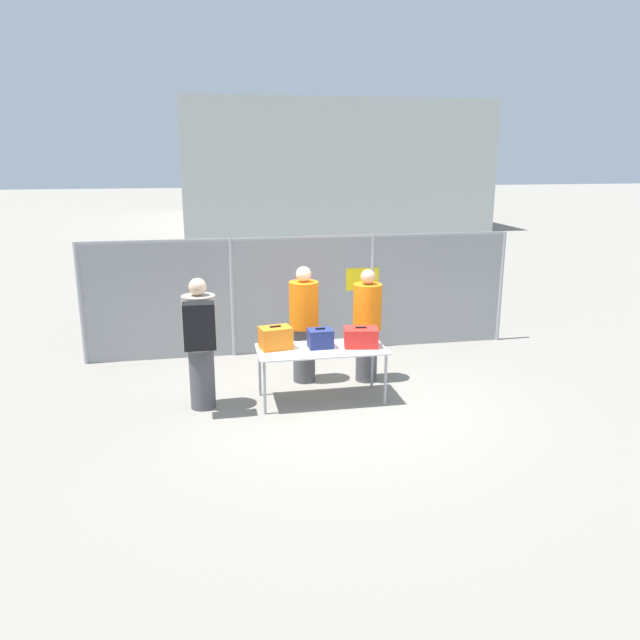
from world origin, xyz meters
The scene contains 11 objects.
ground_plane centered at (0.00, 0.00, 0.00)m, with size 120.00×120.00×0.00m, color gray.
fence_section centered at (0.01, 2.36, 1.10)m, with size 7.65×0.07×2.09m.
inspection_table centered at (-0.14, -0.01, 0.73)m, with size 1.84×0.83×0.79m.
suitcase_orange centered at (-0.78, 0.11, 0.95)m, with size 0.49×0.38×0.34m.
suitcase_navy centered at (-0.14, 0.04, 0.93)m, with size 0.36×0.29×0.29m.
suitcase_red centered at (0.44, -0.02, 0.93)m, with size 0.53×0.42×0.30m.
traveler_hooded centered at (-1.83, -0.01, 1.03)m, with size 0.46×0.72×1.87m.
security_worker_near centered at (-0.25, 0.84, 0.95)m, with size 0.45×0.45×1.83m.
security_worker_far centered at (0.72, 0.68, 0.92)m, with size 0.44×0.44×1.79m.
utility_trailer centered at (1.25, 3.75, 0.42)m, with size 3.70×2.23×0.71m.
distant_hangar centered at (4.54, 25.41, 2.91)m, with size 13.95×13.75×5.82m.
Camera 1 is at (-1.75, -8.36, 3.49)m, focal length 35.00 mm.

